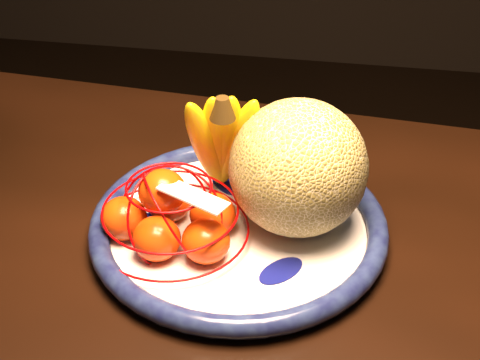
% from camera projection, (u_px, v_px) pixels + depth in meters
% --- Properties ---
extents(fruit_bowl, '(0.33, 0.33, 0.03)m').
position_uv_depth(fruit_bowl, '(238.00, 227.00, 0.81)').
color(fruit_bowl, white).
rests_on(fruit_bowl, dining_table).
extents(cantaloupe, '(0.15, 0.15, 0.15)m').
position_uv_depth(cantaloupe, '(298.00, 168.00, 0.77)').
color(cantaloupe, olive).
rests_on(cantaloupe, fruit_bowl).
extents(banana_bunch, '(0.10, 0.10, 0.16)m').
position_uv_depth(banana_bunch, '(221.00, 138.00, 0.81)').
color(banana_bunch, '#F3D500').
rests_on(banana_bunch, fruit_bowl).
extents(mandarin_bag, '(0.22, 0.22, 0.11)m').
position_uv_depth(mandarin_bag, '(171.00, 217.00, 0.78)').
color(mandarin_bag, '#F53F00').
rests_on(mandarin_bag, fruit_bowl).
extents(price_tag, '(0.08, 0.05, 0.01)m').
position_uv_depth(price_tag, '(193.00, 196.00, 0.74)').
color(price_tag, white).
rests_on(price_tag, mandarin_bag).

